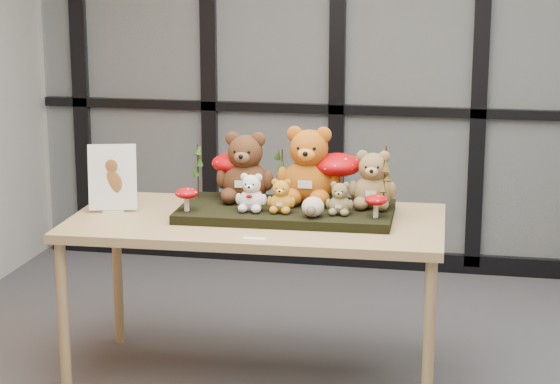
% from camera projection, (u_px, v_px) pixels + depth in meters
% --- Properties ---
extents(room_shell, '(5.00, 5.00, 5.00)m').
position_uv_depth(room_shell, '(363.00, 43.00, 3.95)').
color(room_shell, beige).
rests_on(room_shell, floor).
extents(glass_partition, '(4.90, 0.06, 2.78)m').
position_uv_depth(glass_partition, '(408.00, 53.00, 6.37)').
color(glass_partition, '#2D383F').
rests_on(glass_partition, floor).
extents(display_table, '(1.77, 0.93, 0.82)m').
position_uv_depth(display_table, '(257.00, 232.00, 4.75)').
color(display_table, tan).
rests_on(display_table, floor).
extents(diorama_tray, '(1.02, 0.53, 0.04)m').
position_uv_depth(diorama_tray, '(286.00, 212.00, 4.77)').
color(diorama_tray, black).
rests_on(diorama_tray, display_table).
extents(bear_pooh_yellow, '(0.32, 0.29, 0.41)m').
position_uv_depth(bear_pooh_yellow, '(309.00, 161.00, 4.82)').
color(bear_pooh_yellow, '#B15712').
rests_on(bear_pooh_yellow, diorama_tray).
extents(bear_brown_medium, '(0.29, 0.26, 0.37)m').
position_uv_depth(bear_brown_medium, '(246.00, 163.00, 4.86)').
color(bear_brown_medium, '#4B2915').
rests_on(bear_brown_medium, diorama_tray).
extents(bear_tan_back, '(0.23, 0.21, 0.30)m').
position_uv_depth(bear_tan_back, '(373.00, 176.00, 4.74)').
color(bear_tan_back, olive).
rests_on(bear_tan_back, diorama_tray).
extents(bear_small_yellow, '(0.14, 0.12, 0.17)m').
position_uv_depth(bear_small_yellow, '(281.00, 194.00, 4.66)').
color(bear_small_yellow, orange).
rests_on(bear_small_yellow, diorama_tray).
extents(bear_white_bow, '(0.15, 0.14, 0.19)m').
position_uv_depth(bear_white_bow, '(251.00, 190.00, 4.68)').
color(bear_white_bow, white).
rests_on(bear_white_bow, diorama_tray).
extents(bear_beige_small, '(0.13, 0.12, 0.17)m').
position_uv_depth(bear_beige_small, '(340.00, 196.00, 4.62)').
color(bear_beige_small, olive).
rests_on(bear_beige_small, diorama_tray).
extents(plush_cream_hedgehog, '(0.08, 0.07, 0.10)m').
position_uv_depth(plush_cream_hedgehog, '(313.00, 206.00, 4.58)').
color(plush_cream_hedgehog, beige).
rests_on(plush_cream_hedgehog, diorama_tray).
extents(mushroom_back_left, '(0.22, 0.22, 0.24)m').
position_uv_depth(mushroom_back_left, '(234.00, 173.00, 4.94)').
color(mushroom_back_left, '#A30507').
rests_on(mushroom_back_left, diorama_tray).
extents(mushroom_back_right, '(0.24, 0.24, 0.26)m').
position_uv_depth(mushroom_back_right, '(337.00, 176.00, 4.83)').
color(mushroom_back_right, '#A30507').
rests_on(mushroom_back_right, diorama_tray).
extents(mushroom_front_left, '(0.11, 0.11, 0.12)m').
position_uv_depth(mushroom_front_left, '(187.00, 198.00, 4.69)').
color(mushroom_front_left, '#A30507').
rests_on(mushroom_front_left, diorama_tray).
extents(mushroom_front_right, '(0.10, 0.10, 0.11)m').
position_uv_depth(mushroom_front_right, '(376.00, 205.00, 4.57)').
color(mushroom_front_right, '#A30507').
rests_on(mushroom_front_right, diorama_tray).
extents(sprig_green_far_left, '(0.05, 0.05, 0.26)m').
position_uv_depth(sprig_green_far_left, '(198.00, 171.00, 4.94)').
color(sprig_green_far_left, '#0E340B').
rests_on(sprig_green_far_left, diorama_tray).
extents(sprig_green_mid_left, '(0.05, 0.05, 0.28)m').
position_uv_depth(sprig_green_mid_left, '(233.00, 168.00, 4.96)').
color(sprig_green_mid_left, '#0E340B').
rests_on(sprig_green_mid_left, diorama_tray).
extents(sprig_dry_far_right, '(0.05, 0.05, 0.29)m').
position_uv_depth(sprig_dry_far_right, '(385.00, 176.00, 4.77)').
color(sprig_dry_far_right, brown).
rests_on(sprig_dry_far_right, diorama_tray).
extents(sprig_dry_mid_right, '(0.05, 0.05, 0.25)m').
position_uv_depth(sprig_dry_mid_right, '(384.00, 186.00, 4.65)').
color(sprig_dry_mid_right, brown).
rests_on(sprig_dry_mid_right, diorama_tray).
extents(sprig_green_centre, '(0.05, 0.05, 0.24)m').
position_uv_depth(sprig_green_centre, '(282.00, 173.00, 4.94)').
color(sprig_green_centre, '#0E340B').
rests_on(sprig_green_centre, diorama_tray).
extents(sign_holder, '(0.23, 0.11, 0.32)m').
position_uv_depth(sign_holder, '(112.00, 180.00, 4.83)').
color(sign_holder, silver).
rests_on(sign_holder, display_table).
extents(label_card, '(0.10, 0.03, 0.00)m').
position_uv_depth(label_card, '(254.00, 238.00, 4.39)').
color(label_card, white).
rests_on(label_card, display_table).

